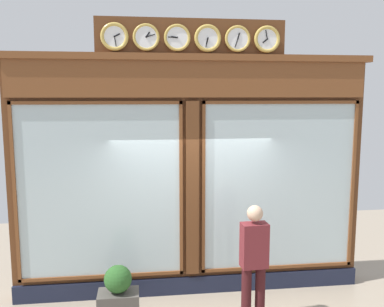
{
  "coord_description": "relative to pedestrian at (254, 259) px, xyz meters",
  "views": [
    {
      "loc": [
        0.79,
        6.27,
        3.16
      ],
      "look_at": [
        0.0,
        0.0,
        2.27
      ],
      "focal_mm": 38.74,
      "sensor_mm": 36.0,
      "label": 1
    }
  ],
  "objects": [
    {
      "name": "planter_shrub",
      "position": [
        1.86,
        -0.14,
        -0.25
      ],
      "size": [
        0.38,
        0.38,
        0.38
      ],
      "primitive_type": "sphere",
      "color": "#285623",
      "rests_on": "planter_box"
    },
    {
      "name": "shop_facade",
      "position": [
        0.73,
        -1.11,
        1.0
      ],
      "size": [
        5.64,
        0.42,
        4.29
      ],
      "color": "#5B3319",
      "rests_on": "ground_plane"
    },
    {
      "name": "pedestrian",
      "position": [
        0.0,
        0.0,
        0.0
      ],
      "size": [
        0.37,
        0.24,
        1.69
      ],
      "color": "#3A1316",
      "rests_on": "ground_plane"
    }
  ]
}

